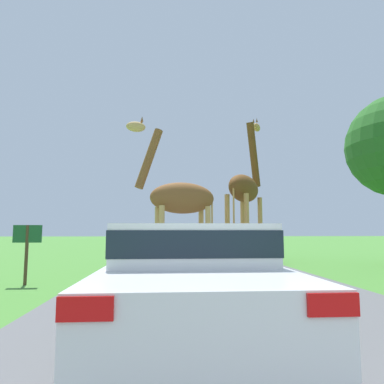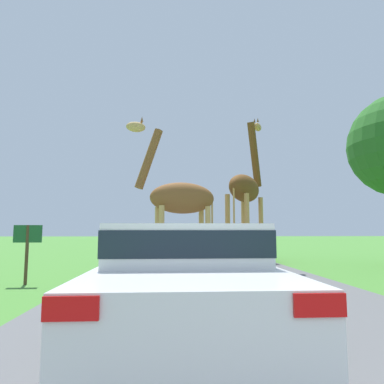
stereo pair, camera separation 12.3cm
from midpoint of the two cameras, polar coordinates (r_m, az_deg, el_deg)
The scene contains 7 objects.
road at distance 29.69m, azimuth -2.24°, elevation -9.01°, with size 6.79×120.00×0.00m.
giraffe_near_road at distance 10.05m, azimuth -2.48°, elevation -1.25°, with size 2.70×1.15×4.64m.
giraffe_companion at distance 11.66m, azimuth 8.58°, elevation 0.33°, with size 1.99×2.83×5.61m.
car_lead_maroon at distance 4.52m, azimuth -1.18°, elevation -13.79°, with size 1.99×4.38×1.42m.
car_queue_right at distance 16.11m, azimuth 7.97°, elevation -8.56°, with size 1.77×4.12×1.37m.
car_queue_left at distance 26.87m, azimuth -7.62°, elevation -7.66°, with size 1.77×4.52×1.39m.
sign_post at distance 9.62m, azimuth -26.13°, elevation -7.62°, with size 0.70×0.08×1.48m.
Camera 1 is at (-1.14, 0.37, 1.34)m, focal length 32.00 mm.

